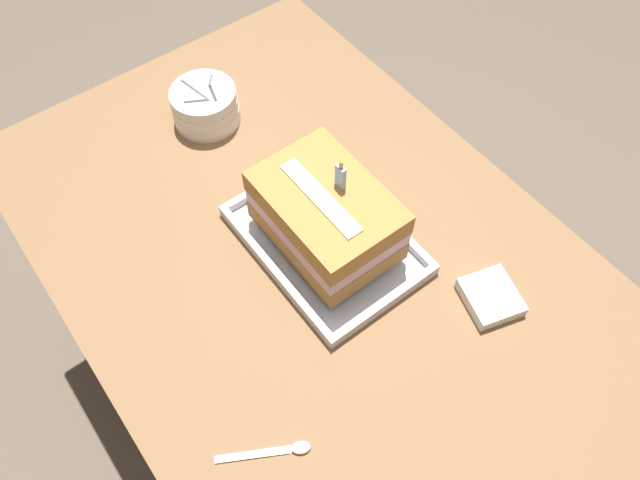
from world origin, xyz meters
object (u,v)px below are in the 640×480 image
at_px(bowl_stack, 205,106).
at_px(foil_tray, 326,241).
at_px(birthday_cake, 326,216).
at_px(napkin_pile, 491,297).
at_px(serving_spoon_near_tray, 282,450).

bearing_deg(bowl_stack, foil_tray, 1.22).
distance_m(birthday_cake, napkin_pile, 0.29).
bearing_deg(foil_tray, napkin_pile, 30.19).
relative_size(foil_tray, birthday_cake, 1.40).
relative_size(birthday_cake, bowl_stack, 1.77).
xyz_separation_m(birthday_cake, napkin_pile, (0.24, 0.14, -0.07)).
distance_m(bowl_stack, napkin_pile, 0.62).
bearing_deg(serving_spoon_near_tray, birthday_cake, 132.36).
bearing_deg(foil_tray, bowl_stack, -178.78).
bearing_deg(serving_spoon_near_tray, bowl_stack, 157.46).
distance_m(birthday_cake, serving_spoon_near_tray, 0.35).
height_order(birthday_cake, serving_spoon_near_tray, birthday_cake).
relative_size(birthday_cake, napkin_pile, 2.11).
relative_size(foil_tray, bowl_stack, 2.47).
bearing_deg(napkin_pile, birthday_cake, -149.81).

